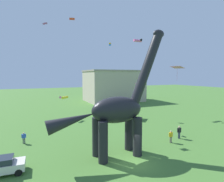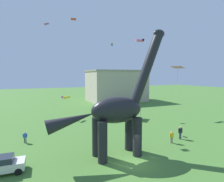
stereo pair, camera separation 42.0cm
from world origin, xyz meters
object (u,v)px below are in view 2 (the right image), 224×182
person_vendor_side (180,131)px  kite_mid_right (178,67)px  person_strolling_adult (25,136)px  kite_trailing (46,24)px  kite_near_low (66,97)px  kite_high_left (139,84)px  dinosaur_sculpture (116,110)px  person_photographer (172,136)px  festival_canopy_tent (131,106)px  kite_near_high (112,44)px  kite_high_right (73,19)px  kite_mid_left (140,40)px

person_vendor_side → kite_mid_right: (-4.53, -3.97, 8.61)m
person_strolling_adult → kite_trailing: 16.71m
kite_mid_right → kite_near_low: (-7.84, 22.72, -5.29)m
kite_high_left → dinosaur_sculpture: bearing=-134.3°
person_photographer → kite_trailing: 24.32m
festival_canopy_tent → kite_mid_right: bearing=-103.9°
kite_near_high → person_vendor_side: bearing=-84.2°
dinosaur_sculpture → kite_high_right: (-1.68, 13.03, 12.86)m
person_vendor_side → person_strolling_adult: bearing=-173.7°
person_photographer → person_vendor_side: (2.19, 0.76, 0.10)m
person_vendor_side → kite_high_right: (-12.10, 11.74, 16.90)m
dinosaur_sculpture → kite_high_right: kite_high_right is taller
kite_near_low → kite_high_left: kite_high_left is taller
person_strolling_adult → festival_canopy_tent: festival_canopy_tent is taller
kite_mid_right → kite_trailing: 20.53m
dinosaur_sculpture → kite_trailing: size_ratio=13.80×
person_strolling_adult → kite_near_high: 26.20m
kite_near_high → kite_trailing: size_ratio=0.58×
kite_mid_right → kite_high_left: 10.86m
person_vendor_side → kite_high_left: (-2.81, 6.51, 6.38)m
person_photographer → kite_mid_left: bearing=-12.5°
kite_mid_right → kite_near_high: size_ratio=2.66×
person_strolling_adult → kite_near_high: (17.77, 12.25, 14.85)m
person_photographer → kite_mid_left: size_ratio=0.77×
person_strolling_adult → kite_near_low: size_ratio=0.81×
dinosaur_sculpture → person_strolling_adult: bearing=137.3°
person_strolling_adult → kite_high_right: (7.65, 4.73, 17.09)m
kite_near_low → kite_mid_right: bearing=-71.0°
person_vendor_side → kite_high_left: bearing=139.2°
kite_near_low → kite_high_right: 15.28m
person_strolling_adult → kite_mid_right: bearing=58.0°
dinosaur_sculpture → kite_high_left: dinosaur_sculpture is taller
dinosaur_sculpture → kite_mid_left: kite_mid_left is taller
kite_trailing → person_photographer: bearing=-40.6°
kite_mid_left → kite_trailing: 21.85m
kite_high_left → kite_mid_right: bearing=-99.3°
kite_high_right → kite_high_left: (9.28, -5.23, -10.52)m
festival_canopy_tent → kite_mid_right: kite_mid_right is taller
kite_near_low → person_photographer: bearing=-62.4°
dinosaur_sculpture → kite_mid_right: (5.88, -2.68, 4.57)m
person_strolling_adult → kite_trailing: size_ratio=1.43×
person_vendor_side → kite_mid_left: 24.26m
festival_canopy_tent → kite_near_low: size_ratio=1.74×
kite_near_low → kite_trailing: size_ratio=1.76×
person_strolling_adult → festival_canopy_tent: 20.50m
dinosaur_sculpture → kite_high_left: bearing=44.7°
kite_near_low → dinosaur_sculpture: bearing=-84.4°
kite_high_right → kite_high_left: bearing=-29.4°
kite_near_high → kite_mid_right: bearing=-96.3°
person_photographer → festival_canopy_tent: festival_canopy_tent is taller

